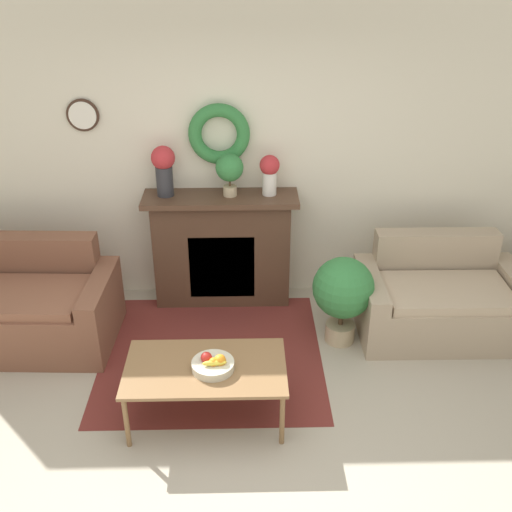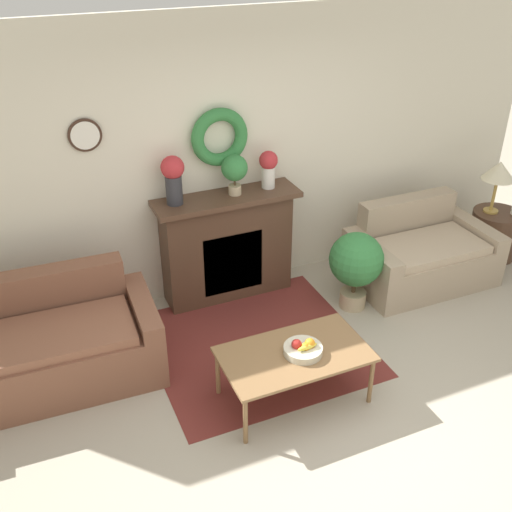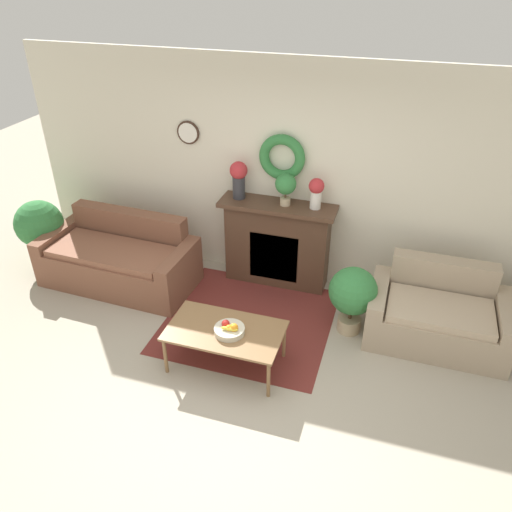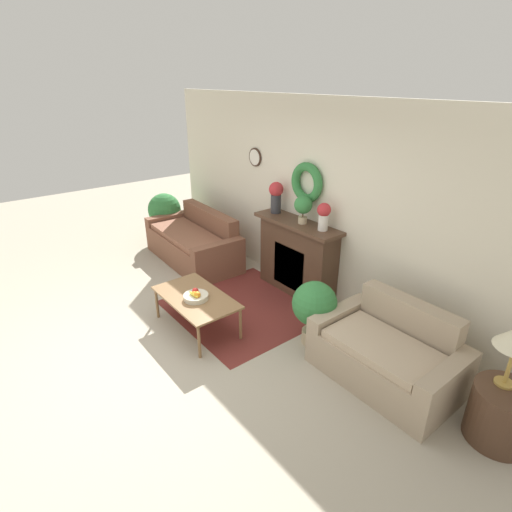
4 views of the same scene
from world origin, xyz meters
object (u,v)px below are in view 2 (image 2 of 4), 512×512
at_px(fireplace, 227,245).
at_px(loveseat_right, 420,255).
at_px(fruit_bowl, 303,349).
at_px(vase_on_mantel_left, 173,176).
at_px(side_table_by_loveseat, 494,234).
at_px(potted_plant_floor_by_loveseat, 356,262).
at_px(coffee_table, 294,357).
at_px(vase_on_mantel_right, 268,167).
at_px(couch_left, 39,349).
at_px(potted_plant_on_mantel, 234,170).
at_px(table_lamp, 499,172).

relative_size(fireplace, loveseat_right, 0.97).
xyz_separation_m(fruit_bowl, vase_on_mantel_left, (-0.47, 1.66, 0.86)).
height_order(side_table_by_loveseat, potted_plant_floor_by_loveseat, potted_plant_floor_by_loveseat).
bearing_deg(fireplace, vase_on_mantel_left, 179.36).
bearing_deg(potted_plant_floor_by_loveseat, side_table_by_loveseat, 7.51).
bearing_deg(potted_plant_floor_by_loveseat, fireplace, 145.46).
relative_size(coffee_table, vase_on_mantel_right, 3.14).
distance_m(couch_left, fruit_bowl, 2.13).
bearing_deg(fruit_bowl, vase_on_mantel_left, 105.75).
xyz_separation_m(loveseat_right, side_table_by_loveseat, (1.07, 0.10, -0.03)).
bearing_deg(coffee_table, loveseat_right, 28.27).
height_order(fireplace, coffee_table, fireplace).
bearing_deg(vase_on_mantel_left, vase_on_mantel_right, -0.00).
relative_size(couch_left, coffee_table, 1.69).
height_order(couch_left, potted_plant_on_mantel, potted_plant_on_mantel).
bearing_deg(potted_plant_floor_by_loveseat, table_lamp, 9.34).
relative_size(side_table_by_loveseat, potted_plant_on_mantel, 1.39).
bearing_deg(fireplace, potted_plant_floor_by_loveseat, -34.54).
distance_m(fireplace, side_table_by_loveseat, 3.05).
height_order(couch_left, vase_on_mantel_right, vase_on_mantel_right).
bearing_deg(loveseat_right, vase_on_mantel_right, 160.04).
height_order(loveseat_right, potted_plant_floor_by_loveseat, loveseat_right).
bearing_deg(loveseat_right, coffee_table, -151.41).
relative_size(fireplace, potted_plant_floor_by_loveseat, 1.76).
relative_size(coffee_table, vase_on_mantel_left, 2.51).
distance_m(couch_left, side_table_by_loveseat, 4.88).
relative_size(couch_left, vase_on_mantel_left, 4.25).
bearing_deg(vase_on_mantel_left, side_table_by_loveseat, -7.44).
height_order(loveseat_right, potted_plant_on_mantel, potted_plant_on_mantel).
xyz_separation_m(fireplace, loveseat_right, (1.93, -0.55, -0.26)).
relative_size(loveseat_right, fruit_bowl, 4.81).
xyz_separation_m(couch_left, coffee_table, (1.79, -1.02, 0.10)).
bearing_deg(side_table_by_loveseat, couch_left, -178.15).
relative_size(loveseat_right, vase_on_mantel_left, 3.18).
height_order(couch_left, potted_plant_floor_by_loveseat, couch_left).
distance_m(potted_plant_on_mantel, potted_plant_floor_by_loveseat, 1.44).
xyz_separation_m(coffee_table, table_lamp, (3.02, 1.23, 0.58)).
height_order(loveseat_right, coffee_table, loveseat_right).
height_order(side_table_by_loveseat, vase_on_mantel_left, vase_on_mantel_left).
relative_size(couch_left, potted_plant_floor_by_loveseat, 2.43).
relative_size(coffee_table, potted_plant_on_mantel, 2.96).
bearing_deg(vase_on_mantel_right, loveseat_right, -20.27).
bearing_deg(side_table_by_loveseat, loveseat_right, -174.93).
distance_m(couch_left, vase_on_mantel_left, 1.83).
bearing_deg(vase_on_mantel_left, couch_left, -156.04).
distance_m(couch_left, vase_on_mantel_right, 2.58).
height_order(vase_on_mantel_left, vase_on_mantel_right, vase_on_mantel_left).
xyz_separation_m(loveseat_right, vase_on_mantel_right, (-1.49, 0.55, 1.01)).
height_order(loveseat_right, vase_on_mantel_left, vase_on_mantel_left).
height_order(fruit_bowl, vase_on_mantel_left, vase_on_mantel_left).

